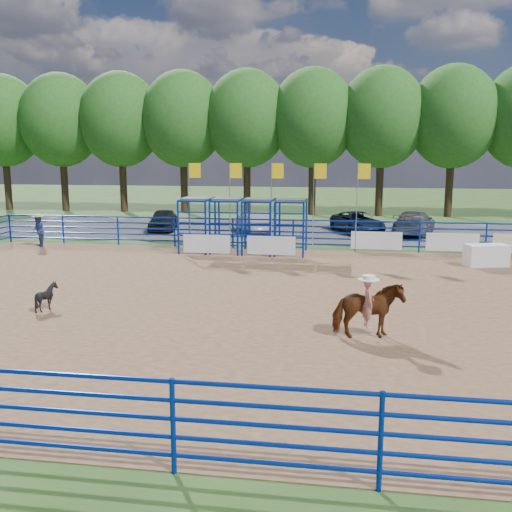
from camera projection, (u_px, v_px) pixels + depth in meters
The scene contains 14 objects.
ground at pixel (265, 302), 18.25m from camera, with size 120.00×120.00×0.00m, color #395A24.
arena_dirt at pixel (265, 301), 18.25m from camera, with size 30.00×20.00×0.02m, color brown.
gravel_strip at pixel (303, 230), 34.78m from camera, with size 40.00×10.00×0.01m, color slate.
announcer_table at pixel (486, 255), 23.80m from camera, with size 1.70×0.79×0.91m, color silver.
horse_and_rider at pixel (368, 307), 14.51m from camera, with size 1.87×1.16×2.28m.
calf at pixel (47, 297), 17.19m from camera, with size 0.66×0.75×0.82m, color black.
spectator_cowboy at pixel (38, 230), 28.60m from camera, with size 0.95×0.96×1.62m.
car_a at pixel (163, 220), 34.65m from camera, with size 1.51×3.74×1.28m, color black.
car_b at pixel (253, 222), 33.70m from camera, with size 1.31×3.77×1.24m, color gray.
car_c at pixel (357, 222), 33.63m from camera, with size 2.04×4.42×1.23m, color #161E38.
car_d at pixel (414, 223), 32.91m from camera, with size 1.91×4.69×1.36m, color #58585A.
perimeter_fence at pixel (265, 279), 18.12m from camera, with size 30.10×20.10×1.50m.
chute_assembly at pixel (251, 226), 26.90m from camera, with size 19.32×2.41×4.20m.
treeline at pixel (313, 113), 42.17m from camera, with size 56.40×6.40×11.24m.
Camera 1 is at (2.40, -17.53, 4.74)m, focal length 40.00 mm.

